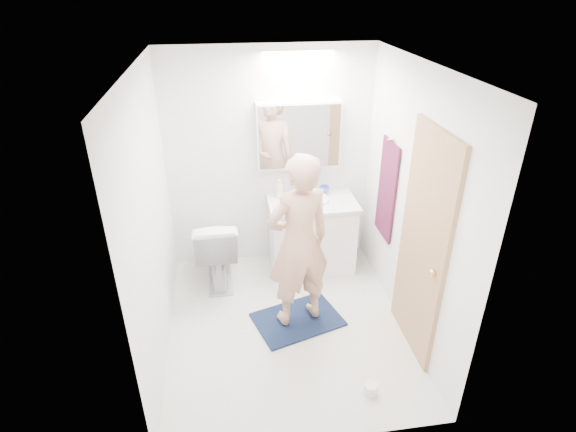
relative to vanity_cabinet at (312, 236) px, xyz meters
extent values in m
plane|color=silver|center=(-0.42, -0.96, -0.39)|extent=(2.50, 2.50, 0.00)
plane|color=white|center=(-0.42, -0.96, 2.01)|extent=(2.50, 2.50, 0.00)
plane|color=white|center=(-0.42, 0.29, 0.81)|extent=(2.50, 0.00, 2.50)
plane|color=white|center=(-0.42, -2.21, 0.81)|extent=(2.50, 0.00, 2.50)
plane|color=white|center=(-1.52, -0.96, 0.81)|extent=(0.00, 2.50, 2.50)
plane|color=white|center=(0.68, -0.96, 0.81)|extent=(0.00, 2.50, 2.50)
cube|color=white|center=(0.00, 0.00, 0.00)|extent=(0.90, 0.55, 0.78)
cube|color=silver|center=(0.00, 0.00, 0.41)|extent=(0.95, 0.58, 0.04)
cylinder|color=white|center=(0.00, 0.03, 0.45)|extent=(0.36, 0.36, 0.03)
cylinder|color=silver|center=(0.00, 0.22, 0.51)|extent=(0.02, 0.02, 0.16)
cube|color=white|center=(-0.12, 0.21, 1.11)|extent=(0.88, 0.14, 0.70)
cube|color=silver|center=(-0.12, 0.13, 1.11)|extent=(0.84, 0.01, 0.66)
imported|color=white|center=(-1.05, -0.11, 0.01)|extent=(0.45, 0.78, 0.80)
cube|color=#121D3A|center=(-0.31, -0.92, -0.38)|extent=(0.93, 0.76, 0.02)
imported|color=tan|center=(-0.31, -0.92, 0.49)|extent=(0.70, 0.56, 1.67)
cube|color=tan|center=(0.66, -1.31, 0.61)|extent=(0.04, 0.80, 2.00)
sphere|color=gold|center=(0.62, -1.61, 0.56)|extent=(0.06, 0.06, 0.06)
cube|color=#141137|center=(0.65, -0.41, 0.71)|extent=(0.02, 0.42, 1.00)
cylinder|color=silver|center=(0.64, -0.41, 1.23)|extent=(0.07, 0.02, 0.02)
imported|color=beige|center=(-0.34, 0.15, 0.54)|extent=(0.10, 0.10, 0.21)
imported|color=#597CBF|center=(-0.12, 0.18, 0.51)|extent=(0.10, 0.10, 0.17)
imported|color=#3F56BF|center=(0.16, 0.16, 0.48)|extent=(0.14, 0.14, 0.10)
cylinder|color=white|center=(0.12, -1.86, -0.34)|extent=(0.11, 0.11, 0.10)
camera|label=1|loc=(-0.91, -4.30, 2.59)|focal=28.44mm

